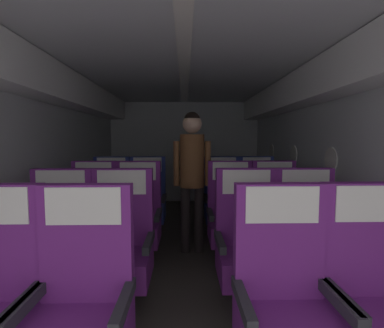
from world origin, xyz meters
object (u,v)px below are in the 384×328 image
seat_a_right_window (286,306)px  seat_d_right_window (222,202)px  seat_a_left_aisle (80,310)px  seat_a_right_aisle (378,303)px  seat_d_right_aisle (258,201)px  seat_d_left_window (110,202)px  flight_attendant (192,166)px  seat_b_left_aisle (120,248)px  seat_b_left_window (58,248)px  seat_c_left_window (92,219)px  seat_d_left_aisle (147,202)px  seat_b_right_window (248,247)px  seat_c_right_aisle (276,217)px  seat_b_right_aisle (308,246)px  seat_c_right_window (231,218)px

seat_a_right_window → seat_d_right_window: size_ratio=1.00×
seat_a_left_aisle → seat_a_right_aisle: 1.56m
seat_a_left_aisle → seat_d_right_aisle: (1.56, 2.58, 0.00)m
seat_d_left_window → flight_attendant: size_ratio=0.66×
seat_a_right_window → seat_d_right_aisle: 2.62m
seat_b_left_aisle → seat_d_right_aisle: size_ratio=1.00×
seat_a_right_aisle → seat_b_left_window: size_ratio=1.00×
seat_c_left_window → seat_d_left_aisle: 0.98m
seat_a_right_window → seat_d_right_window: same height
seat_c_left_window → flight_attendant: size_ratio=0.66×
seat_b_right_window → seat_c_left_window: same height
seat_c_right_aisle → seat_d_right_aisle: same height
seat_b_right_aisle → seat_d_left_window: size_ratio=1.00×
seat_a_right_window → seat_b_right_window: (-0.01, 0.85, 0.00)m
seat_c_right_aisle → seat_c_left_window: bearing=-179.9°
seat_c_right_window → seat_b_left_window: bearing=-151.0°
seat_d_left_aisle → flight_attendant: bearing=-47.5°
seat_a_right_aisle → seat_c_right_window: 1.76m
seat_a_left_aisle → seat_b_left_window: bearing=119.2°
seat_b_right_aisle → seat_b_left_aisle: bearing=180.0°
seat_a_right_window → seat_b_left_window: same height
seat_b_left_aisle → seat_c_right_window: 1.33m
seat_c_right_aisle → seat_d_right_window: 0.96m
seat_b_left_aisle → seat_c_right_aisle: (1.53, 0.87, 0.00)m
seat_d_left_aisle → seat_c_right_aisle: bearing=-28.7°
seat_a_right_aisle → seat_b_right_aisle: size_ratio=1.00×
seat_a_left_aisle → seat_b_right_window: same height
seat_d_right_window → seat_b_left_window: bearing=-132.2°
seat_b_left_window → seat_c_right_aisle: bearing=23.1°
seat_d_left_aisle → seat_b_right_aisle: bearing=-48.2°
seat_b_left_aisle → seat_d_right_aisle: bearing=48.2°
seat_a_left_aisle → seat_c_left_window: size_ratio=1.00×
seat_b_right_window → seat_c_right_aisle: size_ratio=1.00×
seat_a_right_window → seat_b_right_window: 0.85m
seat_d_right_aisle → seat_d_right_window: (-0.50, -0.02, 0.00)m
seat_d_right_aisle → flight_attendant: bearing=-144.3°
seat_a_right_window → seat_c_left_window: same height
seat_a_left_aisle → seat_b_right_aisle: bearing=29.1°
seat_b_left_window → seat_a_right_aisle: bearing=-22.4°
seat_b_left_window → seat_b_left_aisle: (0.50, -0.00, 0.00)m
seat_d_left_window → seat_d_left_aisle: size_ratio=1.00×
seat_b_left_aisle → seat_d_left_window: (-0.51, 1.70, 0.00)m
seat_b_left_aisle → seat_d_left_aisle: 1.72m
seat_d_left_aisle → seat_d_right_aisle: 1.55m
seat_b_right_aisle → seat_c_left_window: bearing=156.8°
seat_c_left_window → seat_a_right_window: bearing=-48.1°
seat_a_right_aisle → seat_a_right_window: size_ratio=1.00×
seat_b_right_aisle → flight_attendant: flight_attendant is taller
seat_a_right_window → seat_c_right_aisle: bearing=74.1°
seat_b_right_window → seat_d_right_aisle: size_ratio=1.00×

